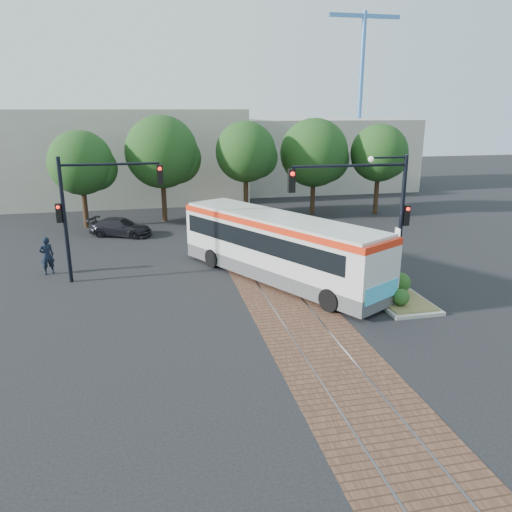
% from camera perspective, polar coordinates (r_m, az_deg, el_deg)
% --- Properties ---
extents(ground, '(120.00, 120.00, 0.00)m').
position_cam_1_polar(ground, '(22.48, 3.00, -4.57)').
color(ground, black).
rests_on(ground, ground).
extents(trackbed, '(3.60, 40.00, 0.02)m').
position_cam_1_polar(trackbed, '(26.13, 0.71, -1.47)').
color(trackbed, brown).
rests_on(trackbed, ground).
extents(tree_row, '(26.40, 5.60, 7.67)m').
position_cam_1_polar(tree_row, '(37.40, -1.76, 11.57)').
color(tree_row, '#382314').
rests_on(tree_row, ground).
extents(warehouses, '(40.00, 13.00, 8.00)m').
position_cam_1_polar(warehouses, '(49.41, -6.45, 11.47)').
color(warehouses, '#ADA899').
rests_on(warehouses, ground).
extents(crane, '(8.00, 0.50, 18.00)m').
position_cam_1_polar(crane, '(59.19, 11.91, 18.91)').
color(crane, '#3F72B2').
rests_on(crane, ground).
extents(city_bus, '(8.05, 11.58, 3.18)m').
position_cam_1_polar(city_bus, '(24.03, 2.50, 1.30)').
color(city_bus, '#49494C').
rests_on(city_bus, ground).
extents(traffic_island, '(2.20, 5.20, 1.13)m').
position_cam_1_polar(traffic_island, '(23.27, 15.16, -3.53)').
color(traffic_island, gray).
rests_on(traffic_island, ground).
extents(signal_pole_main, '(5.49, 0.46, 6.00)m').
position_cam_1_polar(signal_pole_main, '(21.94, 13.56, 5.76)').
color(signal_pole_main, black).
rests_on(signal_pole_main, ground).
extents(signal_pole_left, '(4.99, 0.34, 6.00)m').
position_cam_1_polar(signal_pole_left, '(24.74, -18.61, 5.85)').
color(signal_pole_left, black).
rests_on(signal_pole_left, ground).
extents(officer, '(0.83, 0.70, 1.94)m').
position_cam_1_polar(officer, '(27.20, -22.79, 0.05)').
color(officer, black).
rests_on(officer, ground).
extents(parked_car, '(4.41, 3.12, 1.18)m').
position_cam_1_polar(parked_car, '(33.98, -15.23, 3.21)').
color(parked_car, black).
rests_on(parked_car, ground).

